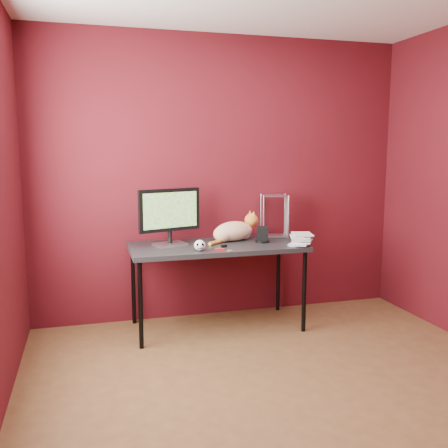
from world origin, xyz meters
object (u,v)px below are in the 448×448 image
object	(u,v)px
skull_mug	(200,245)
speaker	(262,235)
desk	(217,250)
monitor	(170,214)
cat	(234,231)
book_stack	(292,182)

from	to	relation	value
skull_mug	speaker	bearing A→B (deg)	27.26
desk	skull_mug	size ratio (longest dim) A/B	15.99
desk	skull_mug	xyz separation A→B (m)	(-0.20, -0.23, 0.10)
monitor	cat	xyz separation A→B (m)	(0.59, 0.06, -0.18)
monitor	skull_mug	distance (m)	0.42
book_stack	cat	bearing A→B (deg)	146.67
speaker	book_stack	size ratio (longest dim) A/B	0.13
monitor	skull_mug	xyz separation A→B (m)	(0.19, -0.30, -0.23)
cat	speaker	xyz separation A→B (m)	(0.22, -0.14, -0.03)
cat	book_stack	bearing A→B (deg)	-48.24
monitor	speaker	distance (m)	0.84
desk	cat	world-z (taller)	cat
monitor	skull_mug	world-z (taller)	monitor
cat	desk	bearing A→B (deg)	-161.98
speaker	book_stack	xyz separation A→B (m)	(0.21, -0.15, 0.48)
cat	speaker	distance (m)	0.26
skull_mug	book_stack	bearing A→B (deg)	12.69
desk	book_stack	size ratio (longest dim) A/B	1.37
monitor	cat	bearing A→B (deg)	-11.76
monitor	cat	world-z (taller)	monitor
skull_mug	desk	bearing A→B (deg)	56.34
monitor	speaker	size ratio (longest dim) A/B	3.88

